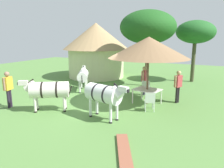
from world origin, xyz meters
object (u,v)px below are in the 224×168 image
(patio_chair_near_lawn, at_px, (150,100))
(acacia_tree_far_lawn, at_px, (148,27))
(shade_umbrella, at_px, (149,47))
(standing_watcher, at_px, (8,86))
(zebra_toward_hut, at_px, (104,94))
(guest_behind_table, at_px, (178,84))
(thatched_hut, at_px, (96,48))
(patio_chair_east_end, at_px, (146,88))
(striped_lounge_chair, at_px, (109,93))
(zebra_by_umbrella, at_px, (83,76))
(patio_dining_table, at_px, (147,91))
(zebra_nearest_camera, at_px, (48,90))
(acacia_tree_right_background, at_px, (196,32))
(guest_beside_umbrella, at_px, (144,78))

(patio_chair_near_lawn, distance_m, acacia_tree_far_lawn, 6.17)
(shade_umbrella, distance_m, standing_watcher, 6.82)
(shade_umbrella, distance_m, acacia_tree_far_lawn, 4.18)
(shade_umbrella, xyz_separation_m, zebra_toward_hut, (-0.94, -2.71, -1.74))
(shade_umbrella, height_order, guest_behind_table, shade_umbrella)
(thatched_hut, height_order, shade_umbrella, thatched_hut)
(patio_chair_near_lawn, relative_size, patio_chair_east_end, 1.00)
(thatched_hut, relative_size, striped_lounge_chair, 5.47)
(shade_umbrella, relative_size, zebra_by_umbrella, 1.96)
(thatched_hut, height_order, acacia_tree_far_lawn, acacia_tree_far_lawn)
(patio_chair_near_lawn, distance_m, zebra_by_umbrella, 5.17)
(thatched_hut, height_order, patio_chair_near_lawn, thatched_hut)
(striped_lounge_chair, xyz_separation_m, zebra_toward_hut, (1.32, -2.94, 0.79))
(patio_dining_table, distance_m, standing_watcher, 6.60)
(zebra_nearest_camera, relative_size, acacia_tree_right_background, 0.47)
(standing_watcher, relative_size, zebra_by_umbrella, 0.87)
(patio_chair_east_end, height_order, standing_watcher, standing_watcher)
(thatched_hut, bearing_deg, acacia_tree_far_lawn, -16.58)
(patio_chair_near_lawn, bearing_deg, patio_chair_east_end, 88.54)
(acacia_tree_right_background, distance_m, acacia_tree_far_lawn, 3.86)
(patio_dining_table, bearing_deg, shade_umbrella, 9.46)
(patio_dining_table, relative_size, guest_behind_table, 0.87)
(striped_lounge_chair, distance_m, zebra_toward_hut, 3.32)
(shade_umbrella, distance_m, patio_chair_near_lawn, 2.53)
(patio_chair_near_lawn, xyz_separation_m, striped_lounge_chair, (-2.72, 1.29, -0.27))
(guest_beside_umbrella, height_order, striped_lounge_chair, guest_beside_umbrella)
(patio_dining_table, height_order, acacia_tree_right_background, acacia_tree_right_background)
(guest_behind_table, distance_m, acacia_tree_far_lawn, 4.88)
(thatched_hut, height_order, patio_dining_table, thatched_hut)
(zebra_toward_hut, relative_size, acacia_tree_right_background, 0.48)
(guest_beside_umbrella, bearing_deg, acacia_tree_right_background, 154.85)
(guest_beside_umbrella, bearing_deg, patio_chair_near_lawn, 19.88)
(patio_dining_table, height_order, patio_chair_near_lawn, patio_chair_near_lawn)
(patio_dining_table, xyz_separation_m, guest_behind_table, (1.33, 0.85, 0.33))
(thatched_hut, relative_size, shade_umbrella, 1.38)
(guest_beside_umbrella, distance_m, zebra_nearest_camera, 5.36)
(patio_chair_near_lawn, xyz_separation_m, zebra_nearest_camera, (-4.09, -1.89, 0.44))
(patio_chair_near_lawn, relative_size, acacia_tree_far_lawn, 0.18)
(acacia_tree_far_lawn, bearing_deg, zebra_by_umbrella, -135.65)
(standing_watcher, height_order, acacia_tree_right_background, acacia_tree_right_background)
(shade_umbrella, bearing_deg, guest_beside_umbrella, 113.55)
(patio_chair_east_end, xyz_separation_m, zebra_nearest_camera, (-3.22, -4.03, 0.44))
(guest_behind_table, bearing_deg, acacia_tree_far_lawn, -118.10)
(shade_umbrella, distance_m, zebra_nearest_camera, 5.02)
(acacia_tree_far_lawn, bearing_deg, guest_behind_table, -49.05)
(guest_behind_table, distance_m, zebra_nearest_camera, 6.24)
(striped_lounge_chair, xyz_separation_m, acacia_tree_far_lawn, (0.99, 3.61, 3.60))
(zebra_by_umbrella, xyz_separation_m, acacia_tree_right_background, (5.69, 5.80, 2.61))
(standing_watcher, relative_size, zebra_toward_hut, 0.82)
(shade_umbrella, height_order, zebra_toward_hut, shade_umbrella)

